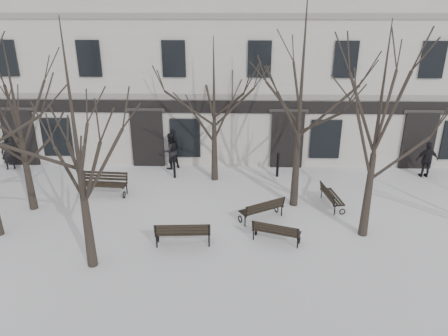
{
  "coord_description": "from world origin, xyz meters",
  "views": [
    {
      "loc": [
        0.86,
        -12.79,
        8.49
      ],
      "look_at": [
        0.47,
        3.0,
        1.94
      ],
      "focal_mm": 35.0,
      "sensor_mm": 36.0,
      "label": 1
    }
  ],
  "objects_px": {
    "tree_1": "(74,123)",
    "tree_2": "(380,109)",
    "bench_2": "(276,231)",
    "bench_4": "(262,209)",
    "bench_5": "(331,196)",
    "bench_1": "(183,232)",
    "bench_3": "(104,183)"
  },
  "relations": [
    {
      "from": "tree_1",
      "to": "tree_2",
      "type": "bearing_deg",
      "value": 12.91
    },
    {
      "from": "tree_1",
      "to": "bench_2",
      "type": "distance_m",
      "value": 7.74
    },
    {
      "from": "bench_4",
      "to": "bench_5",
      "type": "bearing_deg",
      "value": 172.98
    },
    {
      "from": "bench_5",
      "to": "bench_4",
      "type": "bearing_deg",
      "value": 104.34
    },
    {
      "from": "tree_1",
      "to": "bench_1",
      "type": "distance_m",
      "value": 5.37
    },
    {
      "from": "tree_2",
      "to": "bench_4",
      "type": "xyz_separation_m",
      "value": [
        -3.67,
        1.02,
        -4.27
      ]
    },
    {
      "from": "tree_2",
      "to": "bench_4",
      "type": "height_order",
      "value": "tree_2"
    },
    {
      "from": "tree_2",
      "to": "bench_3",
      "type": "relative_size",
      "value": 3.72
    },
    {
      "from": "tree_2",
      "to": "tree_1",
      "type": "bearing_deg",
      "value": -167.09
    },
    {
      "from": "tree_2",
      "to": "bench_5",
      "type": "height_order",
      "value": "tree_2"
    },
    {
      "from": "tree_2",
      "to": "bench_2",
      "type": "relative_size",
      "value": 4.27
    },
    {
      "from": "bench_2",
      "to": "bench_5",
      "type": "bearing_deg",
      "value": -112.41
    },
    {
      "from": "bench_5",
      "to": "bench_2",
      "type": "bearing_deg",
      "value": 130.13
    },
    {
      "from": "bench_3",
      "to": "bench_4",
      "type": "height_order",
      "value": "bench_3"
    },
    {
      "from": "bench_5",
      "to": "bench_3",
      "type": "bearing_deg",
      "value": 76.03
    },
    {
      "from": "bench_5",
      "to": "tree_1",
      "type": "bearing_deg",
      "value": 108.17
    },
    {
      "from": "bench_4",
      "to": "bench_5",
      "type": "distance_m",
      "value": 3.18
    },
    {
      "from": "tree_2",
      "to": "bench_5",
      "type": "bearing_deg",
      "value": 108.32
    },
    {
      "from": "tree_1",
      "to": "bench_5",
      "type": "distance_m",
      "value": 10.71
    },
    {
      "from": "tree_2",
      "to": "bench_2",
      "type": "height_order",
      "value": "tree_2"
    },
    {
      "from": "bench_2",
      "to": "tree_2",
      "type": "bearing_deg",
      "value": -150.49
    },
    {
      "from": "bench_2",
      "to": "bench_3",
      "type": "bearing_deg",
      "value": -8.97
    },
    {
      "from": "bench_1",
      "to": "tree_1",
      "type": "bearing_deg",
      "value": 20.84
    },
    {
      "from": "bench_3",
      "to": "bench_5",
      "type": "bearing_deg",
      "value": -0.81
    },
    {
      "from": "bench_1",
      "to": "bench_2",
      "type": "height_order",
      "value": "bench_1"
    },
    {
      "from": "bench_3",
      "to": "tree_1",
      "type": "bearing_deg",
      "value": -74.45
    },
    {
      "from": "bench_3",
      "to": "bench_4",
      "type": "xyz_separation_m",
      "value": [
        6.82,
        -2.12,
        -0.05
      ]
    },
    {
      "from": "tree_1",
      "to": "bench_2",
      "type": "xyz_separation_m",
      "value": [
        6.16,
        1.53,
        -4.43
      ]
    },
    {
      "from": "bench_2",
      "to": "bench_3",
      "type": "xyz_separation_m",
      "value": [
        -7.22,
        3.77,
        0.08
      ]
    },
    {
      "from": "tree_2",
      "to": "bench_1",
      "type": "relative_size",
      "value": 3.85
    },
    {
      "from": "bench_4",
      "to": "bench_1",
      "type": "bearing_deg",
      "value": 3.02
    },
    {
      "from": "bench_3",
      "to": "bench_5",
      "type": "xyz_separation_m",
      "value": [
        9.74,
        -0.87,
        -0.1
      ]
    }
  ]
}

